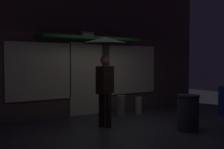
% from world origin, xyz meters
% --- Properties ---
extents(ground_plane, '(18.00, 18.00, 0.00)m').
position_xyz_m(ground_plane, '(0.00, 0.00, 0.00)').
color(ground_plane, '#2D2D33').
extents(building_facade, '(9.20, 1.00, 4.58)m').
position_xyz_m(building_facade, '(0.00, 2.34, 2.27)').
color(building_facade, brown).
rests_on(building_facade, ground).
extents(person_with_umbrella, '(1.15, 1.15, 2.22)m').
position_xyz_m(person_with_umbrella, '(-0.41, 0.44, 1.71)').
color(person_with_umbrella, black).
rests_on(person_with_umbrella, ground).
extents(sidewalk_bollard, '(0.21, 0.21, 0.52)m').
position_xyz_m(sidewalk_bollard, '(1.42, 1.40, 0.26)').
color(sidewalk_bollard, '#9E998E').
rests_on(sidewalk_bollard, ground).
extents(sidewalk_bollard_2, '(0.25, 0.25, 0.62)m').
position_xyz_m(sidewalk_bollard_2, '(0.71, 1.35, 0.31)').
color(sidewalk_bollard_2, slate).
rests_on(sidewalk_bollard_2, ground).
extents(trash_bin, '(0.53, 0.53, 0.84)m').
position_xyz_m(trash_bin, '(1.02, -0.94, 0.42)').
color(trash_bin, '#2D2D33').
rests_on(trash_bin, ground).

